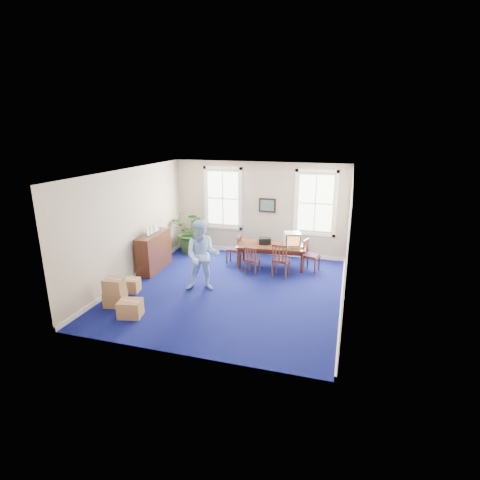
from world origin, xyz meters
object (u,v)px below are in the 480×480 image
(chair_near_left, at_px, (253,260))
(credenza, at_px, (154,251))
(man, at_px, (202,256))
(potted_plant, at_px, (192,231))
(conference_table, at_px, (272,256))
(cardboard_boxes, at_px, (124,291))
(crt_tv, at_px, (292,239))

(chair_near_left, height_order, credenza, credenza)
(man, distance_m, potted_plant, 3.30)
(conference_table, bearing_deg, chair_near_left, -126.79)
(credenza, bearing_deg, cardboard_boxes, -81.40)
(conference_table, height_order, cardboard_boxes, cardboard_boxes)
(cardboard_boxes, bearing_deg, potted_plant, 90.10)
(crt_tv, bearing_deg, chair_near_left, -161.14)
(man, xyz_separation_m, potted_plant, (-1.56, 2.90, -0.21))
(chair_near_left, relative_size, cardboard_boxes, 0.65)
(conference_table, distance_m, cardboard_boxes, 4.77)
(crt_tv, relative_size, man, 0.27)
(conference_table, bearing_deg, potted_plant, 162.58)
(chair_near_left, relative_size, man, 0.44)
(crt_tv, height_order, potted_plant, potted_plant)
(credenza, bearing_deg, crt_tv, 15.57)
(chair_near_left, xyz_separation_m, man, (-0.99, -1.56, 0.55))
(credenza, distance_m, cardboard_boxes, 2.49)
(chair_near_left, xyz_separation_m, cardboard_boxes, (-2.54, -3.00, -0.05))
(man, xyz_separation_m, credenza, (-2.03, 1.00, -0.36))
(crt_tv, bearing_deg, potted_plant, 153.97)
(chair_near_left, distance_m, man, 1.93)
(credenza, height_order, potted_plant, potted_plant)
(conference_table, height_order, potted_plant, potted_plant)
(man, bearing_deg, credenza, 139.19)
(chair_near_left, height_order, cardboard_boxes, chair_near_left)
(man, relative_size, credenza, 1.25)
(man, height_order, potted_plant, man)
(potted_plant, relative_size, cardboard_boxes, 1.16)
(conference_table, height_order, man, man)
(cardboard_boxes, bearing_deg, man, 42.85)
(potted_plant, bearing_deg, credenza, -103.99)
(crt_tv, bearing_deg, credenza, -178.98)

